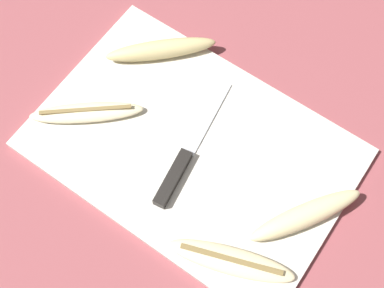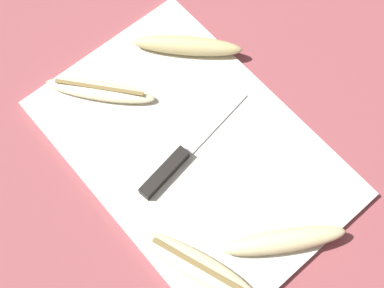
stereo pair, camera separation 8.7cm
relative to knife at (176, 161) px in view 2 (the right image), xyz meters
The scene contains 7 objects.
ground_plane 0.04m from the knife, 97.13° to the left, with size 4.00×4.00×0.00m, color #93474C.
cutting_board 0.04m from the knife, 97.13° to the left, with size 0.51×0.34×0.01m.
knife is the anchor object (origin of this frame).
banana_spotted_left 0.22m from the knife, 134.54° to the left, with size 0.16×0.16×0.03m.
banana_soft_right 0.21m from the knife, ahead, with size 0.13×0.18×0.03m.
banana_cream_curved 0.17m from the knife, 28.78° to the right, with size 0.20×0.10×0.02m.
banana_pale_long 0.18m from the knife, behind, with size 0.17×0.15×0.02m.
Camera 2 is at (0.26, -0.23, 0.82)m, focal length 50.00 mm.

